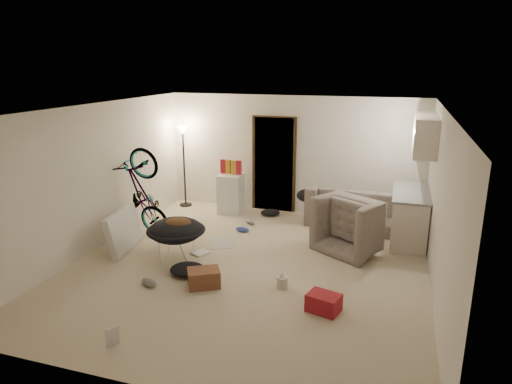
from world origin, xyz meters
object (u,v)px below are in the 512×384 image
(armchair, at_px, (360,229))
(tv_box, at_px, (123,230))
(bicycle, at_px, (144,212))
(drink_case_b, at_px, (324,303))
(mini_fridge, at_px, (231,193))
(juicer, at_px, (282,282))
(kitchen_counter, at_px, (409,217))
(saucer_chair, at_px, (176,235))
(sofa, at_px, (357,212))
(drink_case_a, at_px, (204,278))
(floor_lamp, at_px, (183,149))

(armchair, bearing_deg, tv_box, 49.44)
(bicycle, bearing_deg, drink_case_b, -108.93)
(bicycle, height_order, mini_fridge, bicycle)
(armchair, distance_m, juicer, 2.08)
(kitchen_counter, height_order, juicer, kitchen_counter)
(bicycle, xyz_separation_m, saucer_chair, (1.07, -0.78, -0.05))
(bicycle, distance_m, mini_fridge, 2.11)
(sofa, xyz_separation_m, armchair, (0.15, -1.13, 0.07))
(kitchen_counter, relative_size, tv_box, 1.44)
(armchair, xyz_separation_m, tv_box, (-3.91, -1.29, -0.01))
(drink_case_a, relative_size, drink_case_b, 1.10)
(drink_case_a, bearing_deg, mini_fridge, 74.48)
(mini_fridge, height_order, tv_box, mini_fridge)
(armchair, xyz_separation_m, juicer, (-0.91, -1.85, -0.26))
(kitchen_counter, xyz_separation_m, drink_case_b, (-1.06, -3.00, -0.32))
(armchair, bearing_deg, bicycle, 39.91)
(floor_lamp, relative_size, mini_fridge, 2.17)
(bicycle, relative_size, juicer, 7.22)
(bicycle, bearing_deg, tv_box, -173.89)
(bicycle, bearing_deg, floor_lamp, 9.07)
(drink_case_b, height_order, juicer, juicer)
(kitchen_counter, bearing_deg, drink_case_a, -135.04)
(sofa, bearing_deg, tv_box, 36.01)
(floor_lamp, relative_size, armchair, 1.66)
(sofa, distance_m, juicer, 3.09)
(mini_fridge, height_order, drink_case_a, mini_fridge)
(tv_box, xyz_separation_m, drink_case_a, (1.89, -0.86, -0.21))
(kitchen_counter, xyz_separation_m, mini_fridge, (-3.68, 0.55, -0.02))
(tv_box, relative_size, juicer, 4.31)
(drink_case_b, distance_m, juicer, 0.82)
(bicycle, distance_m, saucer_chair, 1.32)
(saucer_chair, distance_m, drink_case_b, 2.79)
(bicycle, height_order, saucer_chair, bicycle)
(floor_lamp, bearing_deg, sofa, -2.97)
(drink_case_a, bearing_deg, kitchen_counter, 15.35)
(sofa, bearing_deg, floor_lamp, 0.28)
(armchair, relative_size, bicycle, 0.63)
(mini_fridge, relative_size, saucer_chair, 0.86)
(bicycle, relative_size, tv_box, 1.67)
(drink_case_b, relative_size, juicer, 1.71)
(floor_lamp, distance_m, saucer_chair, 3.08)
(kitchen_counter, height_order, sofa, kitchen_counter)
(mini_fridge, xyz_separation_m, drink_case_a, (0.85, -3.38, -0.29))
(juicer, bearing_deg, floor_lamp, 134.18)
(sofa, xyz_separation_m, juicer, (-0.76, -2.99, -0.19))
(armchair, bearing_deg, floor_lamp, 12.84)
(floor_lamp, bearing_deg, juicer, -45.82)
(floor_lamp, relative_size, bicycle, 1.04)
(kitchen_counter, xyz_separation_m, tv_box, (-4.73, -1.97, -0.10))
(mini_fridge, xyz_separation_m, tv_box, (-1.05, -2.52, -0.07))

